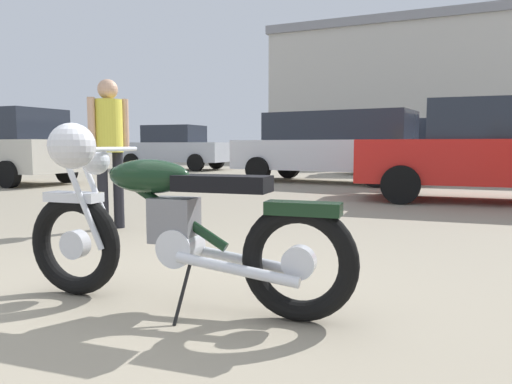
{
  "coord_description": "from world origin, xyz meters",
  "views": [
    {
      "loc": [
        1.61,
        -2.22,
        0.94
      ],
      "look_at": [
        0.48,
        0.75,
        0.63
      ],
      "focal_mm": 33.45,
      "sensor_mm": 36.0,
      "label": 1
    }
  ],
  "objects_px": {
    "white_estate_far": "(415,145)",
    "pale_sedan_back": "(331,145)",
    "dark_sedan_left": "(175,148)",
    "blue_hatchback_right": "(490,151)",
    "bystander": "(109,138)",
    "silver_sedan_mid": "(504,146)",
    "vintage_motorcycle": "(167,224)",
    "red_hatchback_near": "(5,146)"
  },
  "relations": [
    {
      "from": "bystander",
      "to": "white_estate_far",
      "type": "relative_size",
      "value": 0.34
    },
    {
      "from": "blue_hatchback_right",
      "to": "silver_sedan_mid",
      "type": "relative_size",
      "value": 1.08
    },
    {
      "from": "white_estate_far",
      "to": "bystander",
      "type": "bearing_deg",
      "value": -112.01
    },
    {
      "from": "pale_sedan_back",
      "to": "silver_sedan_mid",
      "type": "relative_size",
      "value": 1.26
    },
    {
      "from": "pale_sedan_back",
      "to": "blue_hatchback_right",
      "type": "bearing_deg",
      "value": 145.95
    },
    {
      "from": "bystander",
      "to": "red_hatchback_near",
      "type": "distance_m",
      "value": 7.7
    },
    {
      "from": "vintage_motorcycle",
      "to": "pale_sedan_back",
      "type": "relative_size",
      "value": 0.42
    },
    {
      "from": "pale_sedan_back",
      "to": "red_hatchback_near",
      "type": "bearing_deg",
      "value": 32.33
    },
    {
      "from": "blue_hatchback_right",
      "to": "pale_sedan_back",
      "type": "xyz_separation_m",
      "value": [
        -3.29,
        3.07,
        0.1
      ]
    },
    {
      "from": "pale_sedan_back",
      "to": "dark_sedan_left",
      "type": "distance_m",
      "value": 8.05
    },
    {
      "from": "vintage_motorcycle",
      "to": "white_estate_far",
      "type": "relative_size",
      "value": 0.42
    },
    {
      "from": "blue_hatchback_right",
      "to": "silver_sedan_mid",
      "type": "xyz_separation_m",
      "value": [
        0.76,
        4.84,
        0.08
      ]
    },
    {
      "from": "blue_hatchback_right",
      "to": "bystander",
      "type": "bearing_deg",
      "value": 45.1
    },
    {
      "from": "white_estate_far",
      "to": "silver_sedan_mid",
      "type": "distance_m",
      "value": 3.27
    },
    {
      "from": "bystander",
      "to": "red_hatchback_near",
      "type": "bearing_deg",
      "value": 178.07
    },
    {
      "from": "white_estate_far",
      "to": "silver_sedan_mid",
      "type": "relative_size",
      "value": 1.26
    },
    {
      "from": "pale_sedan_back",
      "to": "dark_sedan_left",
      "type": "bearing_deg",
      "value": -21.77
    },
    {
      "from": "white_estate_far",
      "to": "silver_sedan_mid",
      "type": "bearing_deg",
      "value": -55.05
    },
    {
      "from": "silver_sedan_mid",
      "to": "dark_sedan_left",
      "type": "relative_size",
      "value": 0.93
    },
    {
      "from": "white_estate_far",
      "to": "silver_sedan_mid",
      "type": "height_order",
      "value": "silver_sedan_mid"
    },
    {
      "from": "vintage_motorcycle",
      "to": "silver_sedan_mid",
      "type": "xyz_separation_m",
      "value": [
        3.0,
        11.25,
        0.43
      ]
    },
    {
      "from": "white_estate_far",
      "to": "pale_sedan_back",
      "type": "bearing_deg",
      "value": -122.24
    },
    {
      "from": "white_estate_far",
      "to": "blue_hatchback_right",
      "type": "bearing_deg",
      "value": -87.04
    },
    {
      "from": "bystander",
      "to": "blue_hatchback_right",
      "type": "height_order",
      "value": "blue_hatchback_right"
    },
    {
      "from": "bystander",
      "to": "silver_sedan_mid",
      "type": "distance_m",
      "value": 10.47
    },
    {
      "from": "red_hatchback_near",
      "to": "dark_sedan_left",
      "type": "relative_size",
      "value": 0.95
    },
    {
      "from": "vintage_motorcycle",
      "to": "blue_hatchback_right",
      "type": "height_order",
      "value": "blue_hatchback_right"
    },
    {
      "from": "white_estate_far",
      "to": "dark_sedan_left",
      "type": "relative_size",
      "value": 1.17
    },
    {
      "from": "vintage_motorcycle",
      "to": "pale_sedan_back",
      "type": "height_order",
      "value": "pale_sedan_back"
    },
    {
      "from": "pale_sedan_back",
      "to": "silver_sedan_mid",
      "type": "bearing_deg",
      "value": -147.48
    },
    {
      "from": "red_hatchback_near",
      "to": "pale_sedan_back",
      "type": "bearing_deg",
      "value": -153.03
    },
    {
      "from": "bystander",
      "to": "silver_sedan_mid",
      "type": "relative_size",
      "value": 0.43
    },
    {
      "from": "vintage_motorcycle",
      "to": "bystander",
      "type": "bearing_deg",
      "value": -48.19
    },
    {
      "from": "vintage_motorcycle",
      "to": "pale_sedan_back",
      "type": "xyz_separation_m",
      "value": [
        -1.06,
        9.48,
        0.45
      ]
    },
    {
      "from": "pale_sedan_back",
      "to": "silver_sedan_mid",
      "type": "height_order",
      "value": "silver_sedan_mid"
    },
    {
      "from": "vintage_motorcycle",
      "to": "white_estate_far",
      "type": "xyz_separation_m",
      "value": [
        0.73,
        13.61,
        0.45
      ]
    },
    {
      "from": "bystander",
      "to": "dark_sedan_left",
      "type": "distance_m",
      "value": 13.02
    },
    {
      "from": "pale_sedan_back",
      "to": "silver_sedan_mid",
      "type": "distance_m",
      "value": 4.42
    },
    {
      "from": "vintage_motorcycle",
      "to": "silver_sedan_mid",
      "type": "relative_size",
      "value": 0.53
    },
    {
      "from": "vintage_motorcycle",
      "to": "dark_sedan_left",
      "type": "bearing_deg",
      "value": -61.9
    },
    {
      "from": "blue_hatchback_right",
      "to": "silver_sedan_mid",
      "type": "bearing_deg",
      "value": -99.88
    },
    {
      "from": "bystander",
      "to": "dark_sedan_left",
      "type": "bearing_deg",
      "value": 149.23
    }
  ]
}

